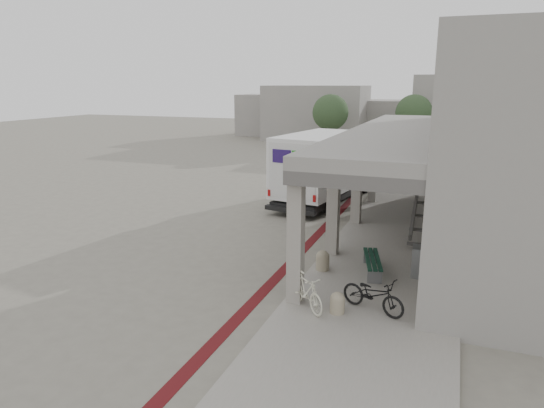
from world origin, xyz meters
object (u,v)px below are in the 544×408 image
at_px(bench, 373,262).
at_px(utility_cabinet, 419,262).
at_px(fedex_truck, 327,165).
at_px(bicycle_black, 373,294).
at_px(bicycle_cream, 306,291).

distance_m(bench, utility_cabinet, 1.35).
xyz_separation_m(fedex_truck, utility_cabinet, (5.16, -8.85, -1.24)).
relative_size(fedex_truck, bicycle_black, 4.78).
relative_size(fedex_truck, utility_cabinet, 9.07).
bearing_deg(utility_cabinet, bench, -174.21).
distance_m(utility_cabinet, bicycle_cream, 4.09).
bearing_deg(bicycle_cream, fedex_truck, 55.33).
height_order(bench, utility_cabinet, utility_cabinet).
relative_size(bench, utility_cabinet, 2.20).
bearing_deg(bench, bicycle_cream, -125.30).
xyz_separation_m(bench, bicycle_cream, (-1.17, -3.03, 0.14)).
height_order(bench, bicycle_black, bicycle_black).
height_order(bicycle_black, bicycle_cream, bicycle_cream).
bearing_deg(fedex_truck, bicycle_black, -60.75).
bearing_deg(bicycle_black, utility_cabinet, 3.88).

